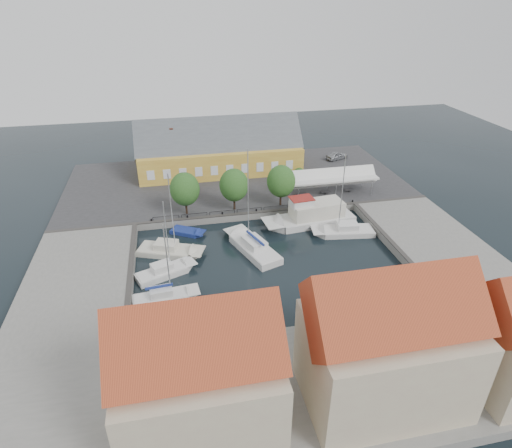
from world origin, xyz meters
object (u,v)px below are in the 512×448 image
Objects in this scene: east_boat_a at (344,232)px; west_boat_d at (165,298)px; trawler at (312,217)px; west_boat_c at (165,273)px; warehouse at (216,152)px; car_silver at (337,156)px; car_red at (190,188)px; launch_nw at (187,233)px; tent_canopy at (332,178)px; center_sailboat at (253,248)px; west_boat_b at (169,252)px; launch_sw at (176,334)px.

west_boat_d is (-24.45, -9.69, 0.01)m from east_boat_a.
trawler is 22.71m from west_boat_c.
warehouse reaches higher than west_boat_d.
trawler is 1.13× the size of east_boat_a.
car_red reaches higher than car_silver.
launch_nw is (-6.66, -20.35, -4.34)m from warehouse.
east_boat_a reaches higher than tent_canopy.
east_boat_a is at bearing 139.62° from car_silver.
tent_canopy is at bearing 52.19° from trawler.
east_boat_a is at bearing -32.76° from car_red.
east_boat_a is 2.39× the size of launch_nw.
trawler is at bearing 129.29° from car_silver.
east_boat_a is (-2.13, -11.00, -3.42)m from tent_canopy.
center_sailboat is 10.62m from west_boat_b.
east_boat_a reaches higher than west_boat_b.
car_silver reaches higher than launch_sw.
warehouse is 5.97× the size of car_red.
warehouse is 2.05× the size of center_sailboat.
car_silver is 0.37× the size of east_boat_a.
car_silver is 27.07m from east_boat_a.
trawler is (-5.51, -7.10, -2.67)m from tent_canopy.
center_sailboat reaches higher than west_boat_c.
tent_canopy reaches higher than car_silver.
west_boat_c is (-0.64, -4.61, 0.00)m from west_boat_b.
car_silver is 0.92× the size of launch_sw.
west_boat_c is at bearing -97.96° from west_boat_b.
car_silver is at bearing 71.21° from east_boat_a.
warehouse is 2.09× the size of trawler.
west_boat_b reaches higher than warehouse.
warehouse is 36.20m from west_boat_d.
car_red is 0.98× the size of launch_sw.
tent_canopy is 16.12m from car_silver.
tent_canopy is at bearing 45.74° from launch_sw.
tent_canopy is 36.90m from launch_sw.
car_red is at bearing 77.92° from west_boat_c.
tent_canopy reaches higher than launch_nw.
east_boat_a is at bearing 0.57° from west_boat_b.
tent_canopy is 2.88× the size of launch_sw.
trawler is at bearing 130.84° from east_boat_a.
tent_canopy is 28.36m from west_boat_b.
west_boat_c is 4.85m from west_boat_d.
east_boat_a is (13.16, 1.66, -0.10)m from center_sailboat.
launch_sw is (-32.20, -40.89, -1.67)m from car_silver.
east_boat_a reaches higher than west_boat_c.
east_boat_a is (14.46, -24.86, -4.17)m from warehouse.
launch_nw is at bearing 76.84° from west_boat_d.
car_red is at bearing 144.20° from trawler.
car_red is at bearing 83.81° from launch_nw.
center_sailboat is (6.74, -17.48, -1.43)m from car_red.
tent_canopy is at bearing -39.86° from warehouse.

